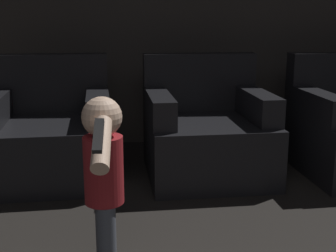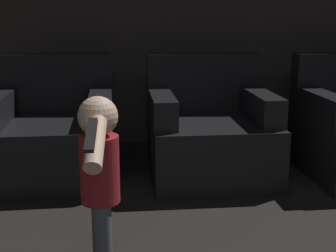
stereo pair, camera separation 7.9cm
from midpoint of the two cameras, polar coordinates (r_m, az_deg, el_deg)
wall_back at (r=4.31m, az=2.29°, el=15.05°), size 8.40×0.05×2.60m
armchair_left at (r=3.56m, az=-13.25°, el=-1.06°), size 0.97×0.98×0.88m
armchair_middle at (r=3.51m, az=5.70°, el=-0.97°), size 0.95×0.96×0.88m
person_toddler at (r=2.17m, az=-7.31°, el=-5.32°), size 0.18×0.57×0.83m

